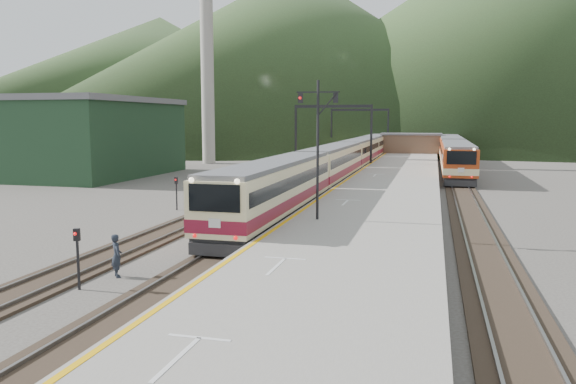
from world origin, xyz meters
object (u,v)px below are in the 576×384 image
(second_train, at_px, (451,148))
(main_train, at_px, (349,158))
(signal_mast, at_px, (318,136))
(worker, at_px, (117,256))

(second_train, bearing_deg, main_train, -117.53)
(main_train, xyz_separation_m, signal_mast, (3.28, -33.23, 3.39))
(signal_mast, bearing_deg, second_train, 81.55)
(main_train, xyz_separation_m, second_train, (11.50, 22.07, 0.14))
(worker, bearing_deg, main_train, -49.21)
(second_train, xyz_separation_m, signal_mast, (-8.22, -55.30, 3.25))
(main_train, height_order, second_train, second_train)
(signal_mast, relative_size, worker, 4.17)
(main_train, bearing_deg, second_train, 62.47)
(second_train, relative_size, signal_mast, 8.83)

